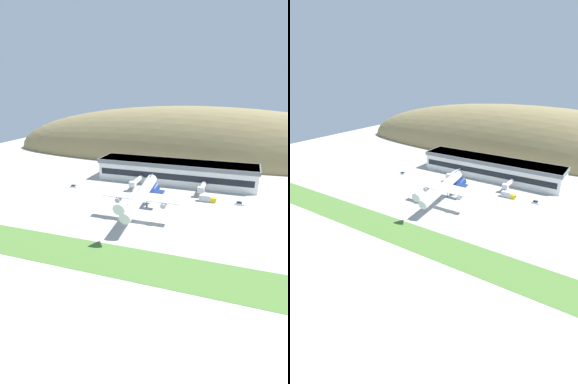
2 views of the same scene
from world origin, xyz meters
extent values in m
plane|color=#ADAAA3|center=(0.00, 0.00, 0.00)|extent=(391.83, 391.83, 0.00)
cube|color=#4C7533|center=(0.00, -34.69, 0.04)|extent=(352.64, 18.36, 0.08)
ellipsoid|color=olive|center=(2.82, 119.95, 0.00)|extent=(326.19, 64.03, 81.17)
cube|color=white|center=(2.23, 55.71, 6.38)|extent=(92.32, 18.09, 12.76)
cube|color=slate|center=(2.23, 55.71, 11.61)|extent=(93.52, 19.29, 2.30)
cube|color=black|center=(2.23, 46.61, 5.74)|extent=(88.63, 0.16, 3.57)
cylinder|color=silver|center=(-16.37, 39.35, 4.00)|extent=(2.60, 14.62, 2.60)
cube|color=silver|center=(-16.37, 32.03, 4.00)|extent=(3.38, 2.86, 2.86)
cylinder|color=slate|center=(-16.37, 32.53, 2.00)|extent=(0.36, 0.36, 4.00)
cylinder|color=silver|center=(20.34, 40.78, 4.00)|extent=(2.60, 11.75, 2.60)
cube|color=silver|center=(20.34, 34.90, 4.00)|extent=(3.38, 2.86, 2.86)
cylinder|color=slate|center=(20.34, 35.40, 2.00)|extent=(0.36, 0.36, 4.00)
cylinder|color=silver|center=(0.44, -3.46, 11.14)|extent=(4.65, 34.56, 10.27)
cone|color=silver|center=(0.44, -22.88, 14.40)|extent=(4.56, 5.80, 5.34)
cone|color=navy|center=(0.44, 16.41, 7.80)|extent=(4.56, 6.72, 5.50)
cube|color=navy|center=(0.44, 12.74, 12.33)|extent=(0.50, 5.43, 8.42)
cube|color=navy|center=(0.44, 12.97, 8.37)|extent=(12.09, 3.27, 0.89)
cube|color=silver|center=(0.44, -1.77, 10.04)|extent=(33.67, 3.62, 1.04)
cylinder|color=#9E9EA3|center=(-9.66, -2.31, 8.58)|extent=(2.30, 3.93, 2.86)
cylinder|color=#9E9EA3|center=(10.54, -2.31, 8.58)|extent=(2.30, 3.93, 2.86)
cylinder|color=#2D2D2D|center=(-2.12, -1.77, 7.66)|extent=(0.28, 0.28, 2.20)
cylinder|color=#2D2D2D|center=(-2.12, -1.77, 6.56)|extent=(0.45, 1.10, 1.10)
cylinder|color=#2D2D2D|center=(2.99, -1.77, 7.66)|extent=(0.28, 0.28, 2.20)
cylinder|color=#2D2D2D|center=(2.99, -1.77, 6.56)|extent=(0.45, 1.10, 1.10)
cylinder|color=#2D2D2D|center=(0.44, -15.29, 10.04)|extent=(0.22, 0.22, 1.98)
cylinder|color=#2D2D2D|center=(0.44, -15.29, 9.05)|extent=(0.30, 0.82, 0.82)
cube|color=silver|center=(40.06, 29.79, 0.43)|extent=(4.41, 1.95, 0.86)
cube|color=black|center=(39.84, 29.80, 1.21)|extent=(2.45, 1.58, 0.70)
cube|color=silver|center=(-50.31, 27.04, 0.42)|extent=(4.32, 2.16, 0.84)
cube|color=black|center=(-50.52, 27.02, 1.19)|extent=(2.42, 1.74, 0.69)
cube|color=gold|center=(27.50, 29.19, 1.22)|extent=(2.67, 2.34, 2.44)
cube|color=black|center=(28.85, 29.18, 1.66)|extent=(0.10, 1.96, 1.07)
cube|color=#B7B7BC|center=(23.36, 29.24, 1.61)|extent=(5.65, 2.37, 3.22)
cube|color=orange|center=(-11.03, 23.15, 0.01)|extent=(0.52, 0.52, 0.03)
cone|color=orange|center=(-11.03, 23.15, 0.31)|extent=(0.40, 0.40, 0.55)
camera|label=1|loc=(39.54, -112.86, 54.31)|focal=28.00mm
camera|label=2|loc=(75.51, -123.44, 68.70)|focal=28.00mm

